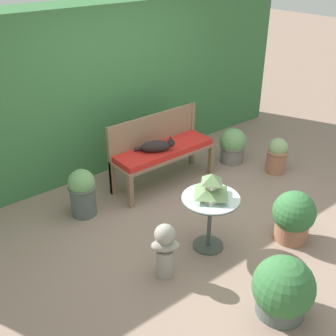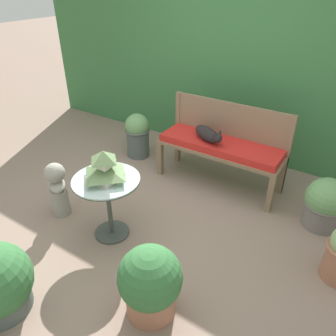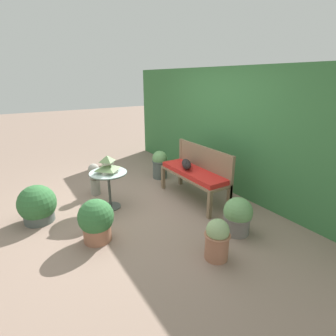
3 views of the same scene
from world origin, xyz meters
name	(u,v)px [view 2 (image 2 of 3)]	position (x,y,z in m)	size (l,w,h in m)	color
ground	(149,225)	(0.00, 0.00, 0.00)	(30.00, 30.00, 0.00)	gray
foliage_hedge_back	(246,65)	(0.00, 2.26, 1.14)	(6.40, 0.71, 2.28)	#38703D
garden_bench	(220,148)	(0.24, 1.09, 0.47)	(1.45, 0.47, 0.55)	#7F664C
bench_backrest	(230,124)	(0.24, 1.31, 0.69)	(1.45, 0.06, 0.95)	#7F664C
cat	(208,134)	(0.09, 1.04, 0.63)	(0.45, 0.37, 0.19)	black
patio_table	(107,192)	(-0.24, -0.29, 0.50)	(0.61, 0.61, 0.63)	#424742
pagoda_birdhouse	(105,168)	(-0.24, -0.29, 0.75)	(0.33, 0.33, 0.28)	beige
garden_bust	(58,187)	(-0.89, -0.34, 0.33)	(0.33, 0.30, 0.60)	gray
potted_plant_bench_left	(150,283)	(0.58, -0.77, 0.30)	(0.47, 0.47, 0.59)	#9E664C
potted_plant_table_near	(138,134)	(-0.99, 1.12, 0.32)	(0.34, 0.34, 0.61)	#4C5651
potted_plant_bench_right	(325,204)	(1.45, 0.95, 0.27)	(0.40, 0.40, 0.53)	slate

